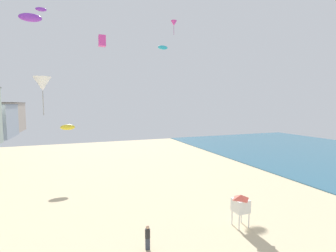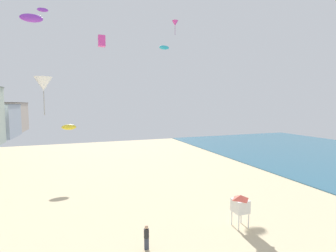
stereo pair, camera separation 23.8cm
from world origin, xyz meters
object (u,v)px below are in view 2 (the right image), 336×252
at_px(lifeguard_stand, 240,204).
at_px(kite_purple_parafoil, 43,10).
at_px(kite_magenta_box, 102,41).
at_px(kite_flyer, 146,236).
at_px(kite_magenta_delta, 175,23).
at_px(kite_yellow_parafoil, 69,127).
at_px(kite_white_delta, 43,84).
at_px(kite_purple_parafoil_2, 31,18).
at_px(kite_cyan_parafoil, 164,48).

xyz_separation_m(lifeguard_stand, kite_purple_parafoil, (-15.84, 25.29, 21.33)).
relative_size(lifeguard_stand, kite_magenta_box, 3.29).
xyz_separation_m(kite_flyer, kite_purple_parafoil, (-8.19, 25.64, 22.25)).
height_order(kite_magenta_box, kite_magenta_delta, kite_magenta_delta).
relative_size(kite_flyer, kite_yellow_parafoil, 0.88).
bearing_deg(kite_yellow_parafoil, kite_white_delta, -104.35).
bearing_deg(lifeguard_stand, kite_white_delta, 147.37).
bearing_deg(kite_magenta_box, kite_purple_parafoil_2, 121.86).
distance_m(lifeguard_stand, kite_white_delta, 21.62).
distance_m(kite_flyer, kite_magenta_box, 14.07).
xyz_separation_m(kite_yellow_parafoil, kite_purple_parafoil_2, (-2.91, -7.17, 11.64)).
relative_size(kite_flyer, kite_white_delta, 0.42).
relative_size(kite_flyer, kite_magenta_box, 2.11).
bearing_deg(kite_purple_parafoil, kite_white_delta, -85.21).
relative_size(kite_flyer, kite_magenta_delta, 0.72).
xyz_separation_m(kite_yellow_parafoil, kite_magenta_box, (2.92, -16.55, 7.70)).
height_order(lifeguard_stand, kite_cyan_parafoil, kite_cyan_parafoil).
bearing_deg(kite_yellow_parafoil, lifeguard_stand, -57.89).
distance_m(kite_yellow_parafoil, kite_purple_parafoil_2, 13.98).
xyz_separation_m(kite_cyan_parafoil, kite_magenta_box, (-13.23, -23.34, -5.58)).
bearing_deg(kite_purple_parafoil_2, kite_flyer, -59.30).
relative_size(kite_cyan_parafoil, kite_magenta_box, 2.38).
bearing_deg(kite_white_delta, kite_yellow_parafoil, 75.65).
height_order(kite_purple_parafoil, kite_magenta_box, kite_purple_parafoil).
distance_m(kite_yellow_parafoil, kite_purple_parafoil, 17.67).
xyz_separation_m(kite_magenta_box, kite_magenta_delta, (13.68, 19.25, 8.63)).
height_order(kite_flyer, kite_magenta_delta, kite_magenta_delta).
distance_m(lifeguard_stand, kite_purple_parafoil_2, 26.14).
bearing_deg(kite_magenta_delta, kite_flyer, -116.23).
bearing_deg(kite_purple_parafoil, kite_cyan_parafoil, 5.34).
bearing_deg(kite_cyan_parafoil, kite_purple_parafoil, -174.66).
relative_size(kite_magenta_delta, kite_white_delta, 0.59).
bearing_deg(kite_magenta_delta, kite_purple_parafoil_2, -153.15).
bearing_deg(kite_purple_parafoil, kite_purple_parafoil_2, -89.11).
bearing_deg(kite_magenta_box, kite_magenta_delta, 54.61).
relative_size(kite_purple_parafoil, kite_purple_parafoil_2, 0.71).
height_order(kite_purple_parafoil, kite_purple_parafoil_2, kite_purple_parafoil).
xyz_separation_m(kite_purple_parafoil_2, kite_magenta_delta, (19.50, 9.87, 4.69)).
bearing_deg(kite_white_delta, kite_magenta_box, -60.28).
height_order(kite_flyer, kite_yellow_parafoil, kite_yellow_parafoil).
height_order(kite_purple_parafoil_2, kite_magenta_delta, kite_magenta_delta).
height_order(kite_flyer, kite_magenta_box, kite_magenta_box).
bearing_deg(lifeguard_stand, kite_cyan_parafoil, 90.25).
xyz_separation_m(kite_flyer, kite_cyan_parafoil, (11.06, 27.43, 18.87)).
relative_size(kite_magenta_box, kite_magenta_delta, 0.34).
distance_m(kite_yellow_parafoil, kite_white_delta, 9.63).
bearing_deg(kite_white_delta, kite_magenta_delta, 29.67).
xyz_separation_m(lifeguard_stand, kite_white_delta, (-14.76, 12.40, 9.78)).
xyz_separation_m(lifeguard_stand, kite_yellow_parafoil, (-12.74, 20.31, 4.67)).
distance_m(kite_purple_parafoil, kite_magenta_box, 24.09).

